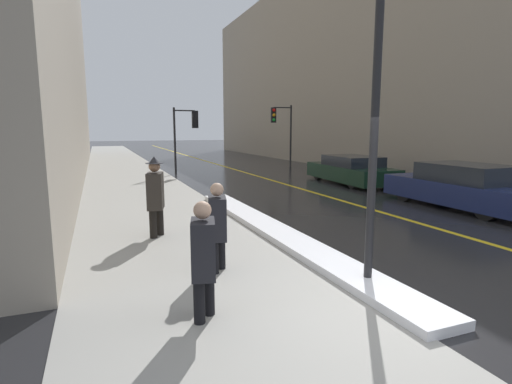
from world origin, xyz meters
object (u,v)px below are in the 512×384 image
lamp_post (376,88)px  pedestrian_trailing (203,255)px  traffic_light_near (188,126)px  traffic_light_far (280,123)px  pedestrian_in_fedora (155,193)px  parked_car_dark_green (351,170)px  pedestrian_nearside (217,223)px  parked_car_navy (464,187)px

lamp_post → pedestrian_trailing: (-2.56, -0.16, -2.07)m
pedestrian_trailing → lamp_post: bearing=107.9°
lamp_post → traffic_light_near: (0.79, 16.21, -0.43)m
traffic_light_far → pedestrian_trailing: traffic_light_far is taller
pedestrian_in_fedora → parked_car_dark_green: size_ratio=0.36×
lamp_post → pedestrian_nearside: size_ratio=3.26×
traffic_light_near → parked_car_dark_green: traffic_light_near is taller
traffic_light_near → pedestrian_in_fedora: traffic_light_near is taller
lamp_post → traffic_light_far: 18.76m
pedestrian_nearside → traffic_light_far: bearing=166.1°
pedestrian_nearside → pedestrian_in_fedora: bearing=-151.8°
traffic_light_near → lamp_post: bearing=-95.1°
traffic_light_far → pedestrian_trailing: bearing=71.5°
traffic_light_far → parked_car_dark_green: (-0.23, -7.74, -2.15)m
lamp_post → pedestrian_in_fedora: bearing=122.9°
traffic_light_near → pedestrian_in_fedora: (-3.36, -12.24, -1.51)m
lamp_post → parked_car_dark_green: 11.97m
lamp_post → traffic_light_near: lamp_post is taller
pedestrian_trailing → parked_car_dark_green: 13.45m
traffic_light_near → pedestrian_trailing: 16.79m
pedestrian_in_fedora → pedestrian_trailing: bearing=14.4°
parked_car_navy → parked_car_dark_green: (0.12, 5.87, -0.06)m
traffic_light_near → pedestrian_nearside: 15.15m
pedestrian_trailing → pedestrian_in_fedora: (-0.01, 4.12, 0.13)m
lamp_post → pedestrian_nearside: 3.16m
pedestrian_nearside → parked_car_dark_green: (8.44, 8.38, -0.25)m
lamp_post → traffic_light_far: lamp_post is taller
traffic_light_far → parked_car_dark_green: size_ratio=0.76×
traffic_light_near → traffic_light_far: 6.09m
parked_car_navy → parked_car_dark_green: bearing=-0.6°
pedestrian_nearside → pedestrian_in_fedora: size_ratio=0.84×
pedestrian_trailing → parked_car_navy: (8.95, 4.07, -0.20)m
lamp_post → pedestrian_trailing: lamp_post is taller
traffic_light_far → parked_car_dark_green: bearing=97.6°
traffic_light_far → traffic_light_near: bearing=21.7°
parked_car_dark_green → pedestrian_nearside: bearing=137.9°
traffic_light_near → pedestrian_trailing: traffic_light_near is taller
parked_car_navy → pedestrian_in_fedora: bearing=90.2°
traffic_light_near → parked_car_navy: size_ratio=0.71×
lamp_post → parked_car_navy: lamp_post is taller
pedestrian_trailing → parked_car_dark_green: bearing=151.9°
parked_car_navy → lamp_post: bearing=122.0°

